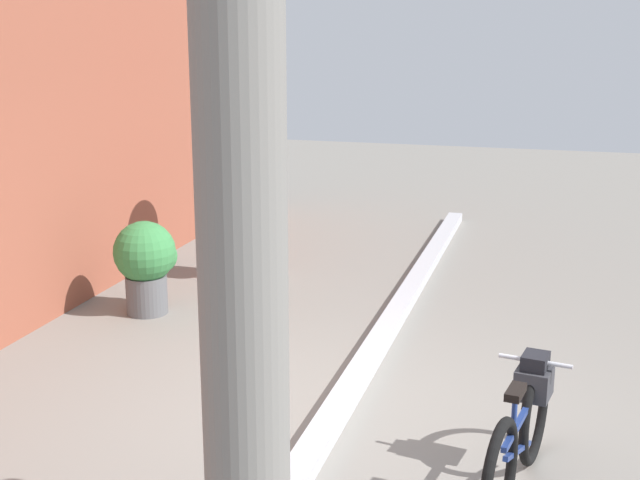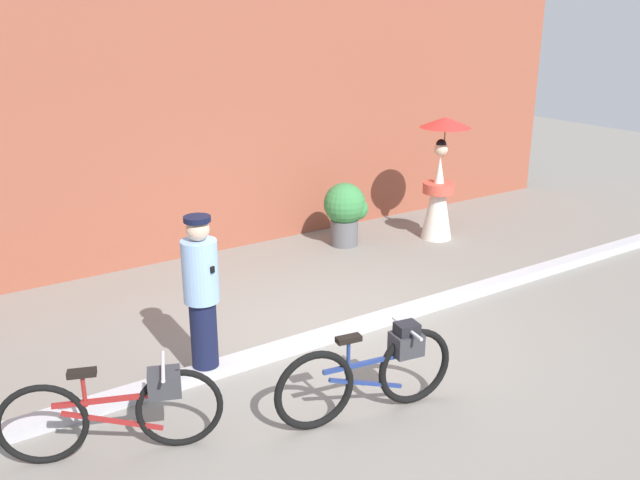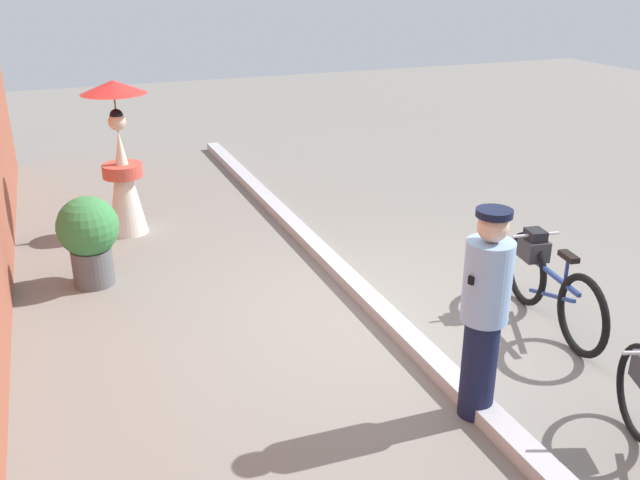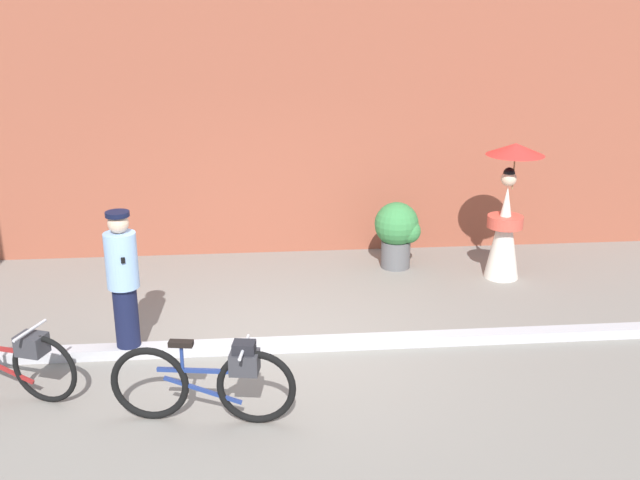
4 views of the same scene
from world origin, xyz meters
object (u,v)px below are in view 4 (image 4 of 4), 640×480
at_px(person_officer, 123,281).
at_px(person_with_parasol, 507,212).
at_px(bicycle_far_side, 3,358).
at_px(potted_plant_by_door, 398,231).
at_px(bicycle_near_officer, 210,380).

distance_m(person_officer, person_with_parasol, 5.24).
bearing_deg(person_officer, bicycle_far_side, -144.39).
distance_m(person_with_parasol, potted_plant_by_door, 1.55).
bearing_deg(bicycle_near_officer, person_officer, 124.22).
bearing_deg(bicycle_near_officer, potted_plant_by_door, 57.36).
height_order(person_officer, potted_plant_by_door, person_officer).
bearing_deg(potted_plant_by_door, bicycle_far_side, -144.45).
distance_m(bicycle_near_officer, potted_plant_by_door, 4.62).
relative_size(bicycle_near_officer, bicycle_far_side, 1.03).
bearing_deg(person_with_parasol, person_officer, -158.19).
bearing_deg(potted_plant_by_door, person_officer, -144.47).
distance_m(bicycle_near_officer, bicycle_far_side, 2.14).
bearing_deg(potted_plant_by_door, person_with_parasol, -20.54).
xyz_separation_m(bicycle_far_side, person_with_parasol, (5.93, 2.71, 0.54)).
distance_m(bicycle_far_side, person_officer, 1.40).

